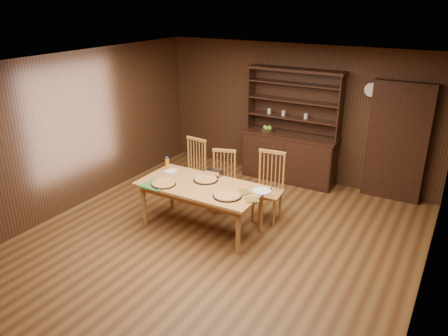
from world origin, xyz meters
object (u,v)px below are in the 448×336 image
Objects in this scene: china_hutch at (290,151)px; chair_left at (193,167)px; chair_right at (269,184)px; juice_bottle at (167,164)px; dining_table at (201,190)px; chair_center at (223,178)px.

china_hutch is 1.99× the size of chair_left.
china_hutch is 1.69m from chair_right.
dining_table is at bearing -16.47° from juice_bottle.
china_hutch reaches higher than juice_bottle.
china_hutch is 2.55m from dining_table.
dining_table is at bearing -44.32° from chair_left.
chair_center is at bearing 177.06° from chair_right.
chair_left is 4.86× the size of juice_bottle.
juice_bottle is (-0.73, -0.57, 0.31)m from chair_center.
chair_left is 1.50m from chair_right.
chair_right is (0.32, -1.66, 0.01)m from china_hutch.
chair_right is at bearing 49.00° from dining_table.
chair_left reaches higher than dining_table.
chair_center is 0.83m from chair_right.
china_hutch is at bearing 80.41° from dining_table.
chair_center is at bearing 38.24° from juice_bottle.
chair_right is at bearing -79.11° from china_hutch.
dining_table is 0.87m from juice_bottle.
chair_left is (-1.18, -1.60, -0.01)m from china_hutch.
juice_bottle is at bearing 163.53° from dining_table.
juice_bottle is at bearing -88.47° from chair_left.
chair_center is (-0.51, -1.71, -0.05)m from china_hutch.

